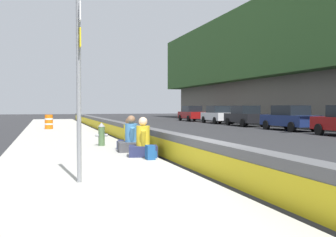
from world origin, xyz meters
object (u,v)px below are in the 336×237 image
at_px(route_sign_post, 79,76).
at_px(parked_car_fourth, 290,118).
at_px(fire_hydrant, 102,134).
at_px(parked_car_midline, 245,116).
at_px(construction_barrel, 49,122).
at_px(parked_car_farther, 192,113).
at_px(seated_person_rear, 129,139).
at_px(seated_person_foreground, 143,144).
at_px(parked_car_far, 218,115).
at_px(seated_person_middle, 131,140).
at_px(backpack, 151,153).

relative_size(route_sign_post, parked_car_fourth, 0.79).
xyz_separation_m(fire_hydrant, parked_car_fourth, (7.98, -13.78, 0.27)).
xyz_separation_m(fire_hydrant, parked_car_midline, (14.29, -13.82, 0.27)).
height_order(construction_barrel, parked_car_farther, parked_car_farther).
bearing_deg(parked_car_farther, seated_person_rear, 154.98).
height_order(seated_person_foreground, seated_person_rear, seated_person_foreground).
distance_m(seated_person_rear, parked_car_fourth, 15.96).
distance_m(parked_car_fourth, parked_car_farther, 18.38).
height_order(parked_car_fourth, parked_car_far, same).
bearing_deg(parked_car_far, fire_hydrant, 144.98).
relative_size(route_sign_post, parked_car_midline, 0.79).
bearing_deg(parked_car_midline, seated_person_foreground, 143.75).
bearing_deg(seated_person_rear, construction_barrel, 10.80).
height_order(seated_person_middle, parked_car_midline, parked_car_midline).
relative_size(seated_person_middle, construction_barrel, 1.25).
xyz_separation_m(construction_barrel, parked_car_far, (7.56, -15.66, 0.24)).
height_order(parked_car_midline, parked_car_far, same).
distance_m(seated_person_middle, parked_car_midline, 21.12).
xyz_separation_m(route_sign_post, parked_car_farther, (33.47, -15.10, -1.35)).
relative_size(route_sign_post, backpack, 9.00).
bearing_deg(route_sign_post, parked_car_fourth, -45.18).
relative_size(construction_barrel, parked_car_far, 0.21).
bearing_deg(parked_car_midline, seated_person_rear, 140.08).
bearing_deg(fire_hydrant, seated_person_rear, -148.56).
height_order(seated_person_middle, seated_person_rear, seated_person_middle).
bearing_deg(backpack, route_sign_post, 142.07).
relative_size(fire_hydrant, construction_barrel, 0.93).
relative_size(backpack, parked_car_far, 0.09).
bearing_deg(parked_car_midline, parked_car_far, -0.55).
height_order(seated_person_foreground, parked_car_fourth, parked_car_fourth).
relative_size(seated_person_rear, parked_car_far, 0.24).
distance_m(seated_person_rear, construction_barrel, 13.76).
xyz_separation_m(seated_person_rear, parked_car_farther, (27.65, -12.90, 0.38)).
relative_size(seated_person_middle, parked_car_fourth, 0.26).
xyz_separation_m(seated_person_foreground, parked_car_fourth, (11.51, -13.03, 0.36)).
xyz_separation_m(backpack, construction_barrel, (16.55, 2.57, 0.28)).
bearing_deg(route_sign_post, seated_person_foreground, -31.07).
bearing_deg(parked_car_farther, parked_car_fourth, -179.73).
xyz_separation_m(seated_person_foreground, seated_person_rear, (2.24, -0.04, -0.03)).
distance_m(fire_hydrant, parked_car_far, 24.17).
height_order(parked_car_fourth, parked_car_farther, same).
distance_m(route_sign_post, construction_barrel, 19.41).
bearing_deg(route_sign_post, parked_car_midline, -35.43).
relative_size(seated_person_rear, parked_car_fourth, 0.24).
distance_m(seated_person_foreground, seated_person_middle, 1.30).
relative_size(seated_person_middle, backpack, 2.98).
xyz_separation_m(parked_car_fourth, parked_car_midline, (6.31, -0.04, 0.00)).
xyz_separation_m(route_sign_post, parked_car_far, (26.90, -15.28, -1.35)).
height_order(seated_person_rear, parked_car_farther, parked_car_farther).
distance_m(route_sign_post, backpack, 4.01).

